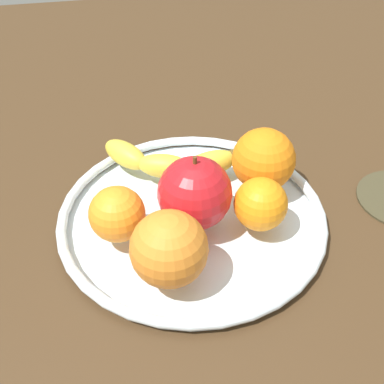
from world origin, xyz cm
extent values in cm
cube|color=#422D1A|center=(0.00, 0.00, -2.00)|extent=(154.80, 154.80, 4.00)
cylinder|color=silver|center=(0.00, 0.00, 0.30)|extent=(30.59, 30.59, 0.60)
torus|color=silver|center=(0.00, 0.00, 1.20)|extent=(31.86, 31.86, 1.20)
ellipsoid|color=gold|center=(-6.78, 10.58, 3.36)|extent=(6.86, 7.54, 3.12)
ellipsoid|color=gold|center=(-2.11, 7.16, 3.36)|extent=(7.78, 5.41, 3.12)
ellipsoid|color=gold|center=(3.67, 6.70, 3.36)|extent=(7.61, 4.44, 3.12)
ellipsoid|color=brown|center=(6.82, 7.32, 3.36)|extent=(2.38, 2.53, 2.18)
sphere|color=red|center=(-0.11, -1.59, 5.98)|extent=(8.36, 8.36, 8.36)
cylinder|color=#593819|center=(-0.11, -1.59, 10.36)|extent=(0.44, 0.44, 1.20)
sphere|color=orange|center=(9.44, 3.29, 5.67)|extent=(7.73, 7.73, 7.73)
sphere|color=orange|center=(-8.69, -2.21, 4.92)|extent=(6.24, 6.24, 6.24)
sphere|color=orange|center=(-4.03, -9.08, 5.76)|extent=(7.91, 7.91, 7.91)
sphere|color=orange|center=(7.11, -3.49, 4.84)|extent=(6.07, 6.07, 6.07)
camera|label=1|loc=(-8.01, -42.29, 42.07)|focal=46.64mm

